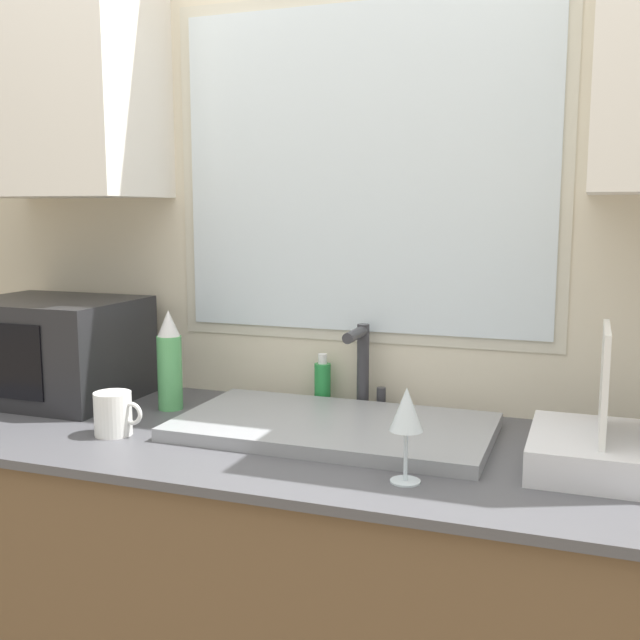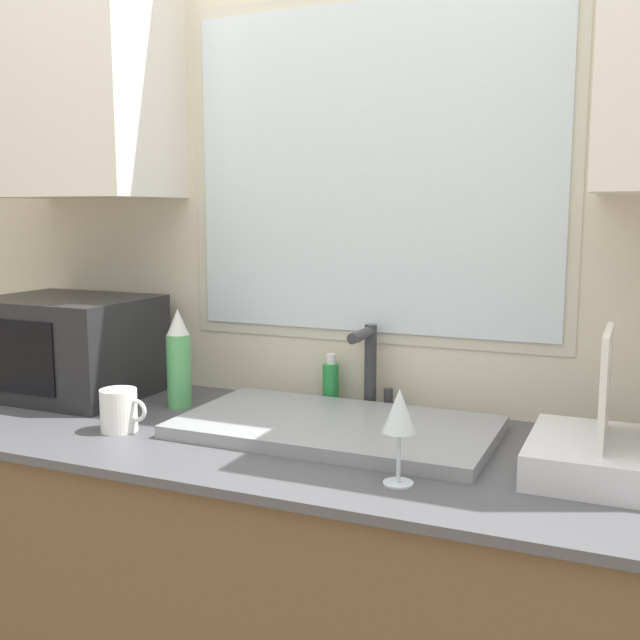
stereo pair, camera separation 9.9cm
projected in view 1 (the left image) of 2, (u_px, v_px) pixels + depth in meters
countertop at (317, 631)px, 1.76m from camera, size 2.14×0.70×0.94m
wall_back at (361, 233)px, 1.94m from camera, size 6.00×0.38×2.60m
sink_basin at (334, 427)px, 1.74m from camera, size 0.73×0.41×0.03m
faucet at (363, 361)px, 1.92m from camera, size 0.08×0.15×0.22m
microwave at (53, 349)px, 2.05m from camera, size 0.44×0.36×0.28m
dish_rack at (628, 447)px, 1.48m from camera, size 0.37×0.31×0.29m
spray_bottle at (170, 362)px, 1.94m from camera, size 0.06×0.06×0.26m
soap_bottle at (323, 382)px, 1.99m from camera, size 0.04×0.04×0.14m
mug_near_sink at (114, 414)px, 1.72m from camera, size 0.12×0.09×0.10m
wine_glass at (406, 413)px, 1.41m from camera, size 0.07×0.07×0.19m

